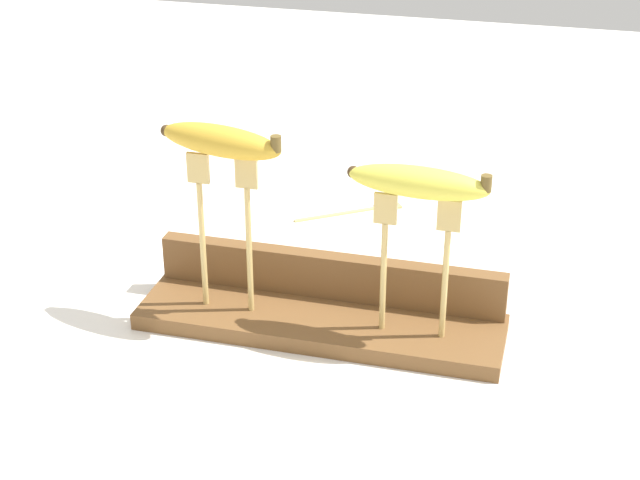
{
  "coord_description": "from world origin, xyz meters",
  "views": [
    {
      "loc": [
        0.26,
        -0.98,
        0.63
      ],
      "look_at": [
        0.0,
        0.0,
        0.12
      ],
      "focal_mm": 55.63,
      "sensor_mm": 36.0,
      "label": 1
    }
  ],
  "objects_px": {
    "fork_stand_left": "(224,220)",
    "banana_raised_right": "(419,182)",
    "banana_raised_left": "(221,141)",
    "fork_fallen_far": "(363,209)",
    "fork_stand_right": "(415,253)",
    "fork_fallen_near": "(281,273)"
  },
  "relations": [
    {
      "from": "fork_fallen_far",
      "to": "fork_stand_left",
      "type": "bearing_deg",
      "value": -104.2
    },
    {
      "from": "banana_raised_right",
      "to": "fork_fallen_far",
      "type": "height_order",
      "value": "banana_raised_right"
    },
    {
      "from": "banana_raised_left",
      "to": "banana_raised_right",
      "type": "bearing_deg",
      "value": -0.0
    },
    {
      "from": "fork_stand_left",
      "to": "fork_fallen_near",
      "type": "xyz_separation_m",
      "value": [
        0.03,
        0.13,
        -0.13
      ]
    },
    {
      "from": "banana_raised_right",
      "to": "fork_fallen_near",
      "type": "relative_size",
      "value": 0.94
    },
    {
      "from": "banana_raised_left",
      "to": "fork_fallen_far",
      "type": "distance_m",
      "value": 0.43
    },
    {
      "from": "banana_raised_right",
      "to": "fork_fallen_far",
      "type": "bearing_deg",
      "value": 111.27
    },
    {
      "from": "fork_stand_left",
      "to": "banana_raised_right",
      "type": "distance_m",
      "value": 0.23
    },
    {
      "from": "fork_stand_left",
      "to": "banana_raised_right",
      "type": "bearing_deg",
      "value": 0.0
    },
    {
      "from": "banana_raised_left",
      "to": "fork_fallen_near",
      "type": "height_order",
      "value": "banana_raised_left"
    },
    {
      "from": "banana_raised_left",
      "to": "fork_fallen_near",
      "type": "distance_m",
      "value": 0.26
    },
    {
      "from": "banana_raised_left",
      "to": "fork_fallen_near",
      "type": "bearing_deg",
      "value": 77.81
    },
    {
      "from": "fork_stand_left",
      "to": "fork_stand_right",
      "type": "bearing_deg",
      "value": -0.0
    },
    {
      "from": "fork_fallen_near",
      "to": "fork_stand_left",
      "type": "bearing_deg",
      "value": -102.16
    },
    {
      "from": "fork_stand_left",
      "to": "fork_stand_right",
      "type": "relative_size",
      "value": 1.14
    },
    {
      "from": "banana_raised_right",
      "to": "fork_fallen_far",
      "type": "distance_m",
      "value": 0.43
    },
    {
      "from": "fork_stand_right",
      "to": "banana_raised_left",
      "type": "bearing_deg",
      "value": 180.0
    },
    {
      "from": "fork_stand_left",
      "to": "banana_raised_right",
      "type": "relative_size",
      "value": 1.22
    },
    {
      "from": "fork_stand_left",
      "to": "banana_raised_left",
      "type": "bearing_deg",
      "value": 168.18
    },
    {
      "from": "fork_fallen_near",
      "to": "banana_raised_right",
      "type": "bearing_deg",
      "value": -32.75
    },
    {
      "from": "fork_stand_left",
      "to": "fork_stand_right",
      "type": "distance_m",
      "value": 0.22
    },
    {
      "from": "banana_raised_left",
      "to": "fork_fallen_far",
      "type": "xyz_separation_m",
      "value": [
        0.09,
        0.35,
        -0.23
      ]
    }
  ]
}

